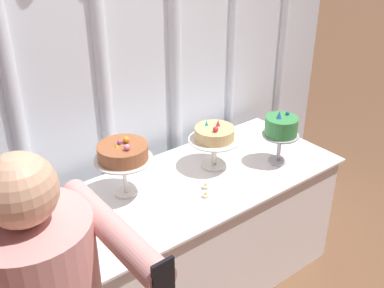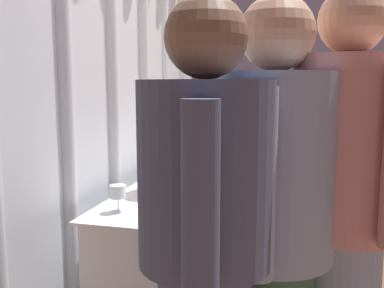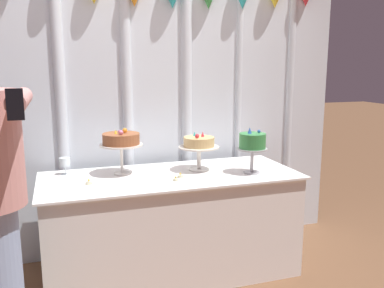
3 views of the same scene
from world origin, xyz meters
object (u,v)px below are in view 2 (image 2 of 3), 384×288
(tealight_far_left, at_px, (190,205))
(guest_girl_blue_dress, at_px, (344,227))
(cake_display_center, at_px, (203,143))
(wine_glass, at_px, (118,193))
(cake_table, at_px, (204,240))
(tealight_near_left, at_px, (230,181))
(guest_man_pink_jacket, at_px, (271,242))
(cake_display_leftmost, at_px, (167,147))
(cake_display_rightmost, at_px, (240,134))
(tealight_near_right, at_px, (221,178))
(guest_man_dark_suit, at_px, (205,272))

(tealight_far_left, xyz_separation_m, guest_girl_blue_dress, (-0.52, -0.65, 0.12))
(tealight_far_left, bearing_deg, guest_girl_blue_dress, -128.53)
(cake_display_center, relative_size, wine_glass, 2.43)
(guest_girl_blue_dress, bearing_deg, cake_table, 32.85)
(tealight_near_left, distance_m, guest_man_pink_jacket, 1.25)
(tealight_near_left, bearing_deg, guest_man_pink_jacket, -164.80)
(cake_table, distance_m, cake_display_leftmost, 0.73)
(cake_display_leftmost, distance_m, guest_girl_blue_dress, 1.15)
(cake_table, distance_m, cake_display_center, 0.64)
(cake_display_center, relative_size, guest_girl_blue_dress, 0.19)
(cake_display_center, bearing_deg, cake_display_rightmost, -30.79)
(cake_display_leftmost, height_order, cake_display_rightmost, cake_display_rightmost)
(cake_display_center, height_order, cake_display_rightmost, cake_display_rightmost)
(cake_table, bearing_deg, cake_display_rightmost, -13.98)
(tealight_far_left, bearing_deg, cake_display_leftmost, 37.89)
(cake_display_leftmost, height_order, guest_girl_blue_dress, guest_girl_blue_dress)
(cake_display_leftmost, relative_size, guest_man_pink_jacket, 0.21)
(tealight_near_left, bearing_deg, tealight_near_right, 50.34)
(cake_display_center, relative_size, guest_man_dark_suit, 0.19)
(tealight_near_right, bearing_deg, cake_display_leftmost, 148.79)
(cake_table, bearing_deg, guest_girl_blue_dress, -147.15)
(tealight_near_left, xyz_separation_m, guest_girl_blue_dress, (-1.10, -0.55, 0.12))
(guest_man_dark_suit, bearing_deg, guest_man_pink_jacket, -35.14)
(guest_man_pink_jacket, relative_size, guest_girl_blue_dress, 0.98)
(tealight_near_right, height_order, guest_man_pink_jacket, guest_man_pink_jacket)
(wine_glass, distance_m, tealight_near_left, 0.83)
(cake_display_rightmost, distance_m, guest_man_pink_jacket, 1.84)
(guest_man_dark_suit, xyz_separation_m, guest_girl_blue_dress, (0.34, -0.39, 0.05))
(cake_display_center, distance_m, guest_man_dark_suit, 1.73)
(cake_table, height_order, cake_display_rightmost, cake_display_rightmost)
(cake_display_center, bearing_deg, guest_girl_blue_dress, -150.02)
(cake_display_leftmost, relative_size, guest_girl_blue_dress, 0.20)
(cake_table, height_order, tealight_near_right, tealight_near_right)
(cake_table, relative_size, cake_display_rightmost, 5.43)
(guest_man_dark_suit, relative_size, guest_girl_blue_dress, 0.96)
(tealight_near_left, relative_size, tealight_near_right, 0.94)
(tealight_far_left, height_order, guest_man_pink_jacket, guest_man_pink_jacket)
(tealight_far_left, distance_m, guest_man_dark_suit, 0.90)
(guest_man_pink_jacket, bearing_deg, guest_girl_blue_dress, -63.56)
(cake_display_rightmost, xyz_separation_m, tealight_far_left, (-1.17, 0.08, -0.22))
(cake_display_center, height_order, guest_man_dark_suit, guest_man_dark_suit)
(wine_glass, height_order, guest_girl_blue_dress, guest_girl_blue_dress)
(tealight_far_left, height_order, guest_girl_blue_dress, guest_girl_blue_dress)
(cake_display_center, xyz_separation_m, guest_girl_blue_dress, (-1.35, -0.78, -0.07))
(tealight_near_right, bearing_deg, tealight_near_left, -129.66)
(tealight_near_left, height_order, guest_girl_blue_dress, guest_girl_blue_dress)
(cake_display_rightmost, xyz_separation_m, guest_man_dark_suit, (-2.03, -0.19, -0.14))
(cake_table, distance_m, wine_glass, 0.91)
(cake_table, height_order, cake_display_center, cake_display_center)
(cake_table, height_order, cake_display_leftmost, cake_display_leftmost)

